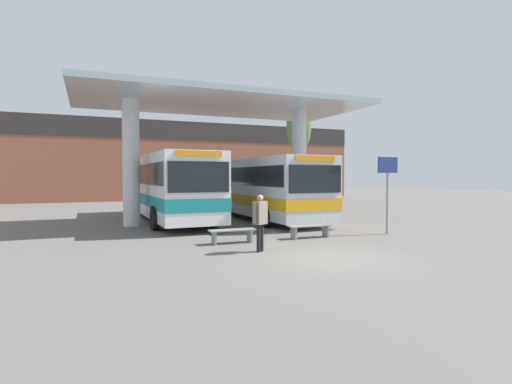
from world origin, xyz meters
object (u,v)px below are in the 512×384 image
at_px(transit_bus_left_bay, 169,185).
at_px(info_sign_platform, 388,179).
at_px(waiting_bench_mid_platform, 232,233).
at_px(transit_bus_center_bay, 262,186).
at_px(pedestrian_waiting, 260,217).
at_px(waiting_bench_near_pillar, 310,228).
at_px(poplar_tree_behind_left, 299,127).

xyz_separation_m(transit_bus_left_bay, info_sign_platform, (6.78, -8.01, 0.31)).
height_order(transit_bus_left_bay, waiting_bench_mid_platform, transit_bus_left_bay).
xyz_separation_m(transit_bus_center_bay, info_sign_platform, (2.22, -6.73, 0.39)).
bearing_deg(pedestrian_waiting, waiting_bench_mid_platform, 67.29).
bearing_deg(waiting_bench_mid_platform, waiting_bench_near_pillar, 0.00).
height_order(transit_bus_center_bay, pedestrian_waiting, transit_bus_center_bay).
bearing_deg(transit_bus_left_bay, waiting_bench_mid_platform, 94.04).
bearing_deg(waiting_bench_mid_platform, pedestrian_waiting, -81.26).
height_order(transit_bus_center_bay, waiting_bench_mid_platform, transit_bus_center_bay).
distance_m(waiting_bench_near_pillar, waiting_bench_mid_platform, 2.95).
bearing_deg(info_sign_platform, waiting_bench_mid_platform, 176.83).
height_order(waiting_bench_near_pillar, pedestrian_waiting, pedestrian_waiting).
xyz_separation_m(info_sign_platform, pedestrian_waiting, (-5.87, -1.36, -1.07)).
relative_size(transit_bus_center_bay, waiting_bench_near_pillar, 6.27).
xyz_separation_m(waiting_bench_mid_platform, info_sign_platform, (6.13, -0.34, 1.76)).
distance_m(pedestrian_waiting, poplar_tree_behind_left, 21.35).
height_order(waiting_bench_near_pillar, waiting_bench_mid_platform, same).
bearing_deg(transit_bus_left_bay, waiting_bench_near_pillar, 114.34).
relative_size(transit_bus_center_bay, info_sign_platform, 3.50).
xyz_separation_m(waiting_bench_mid_platform, poplar_tree_behind_left, (11.27, 15.87, 5.77)).
bearing_deg(waiting_bench_mid_platform, poplar_tree_behind_left, 54.62).
relative_size(transit_bus_left_bay, waiting_bench_near_pillar, 6.92).
relative_size(transit_bus_center_bay, pedestrian_waiting, 6.15).
bearing_deg(info_sign_platform, waiting_bench_near_pillar, 173.92).
distance_m(waiting_bench_near_pillar, info_sign_platform, 3.65).
xyz_separation_m(waiting_bench_near_pillar, info_sign_platform, (3.18, -0.34, 1.76)).
bearing_deg(waiting_bench_near_pillar, info_sign_platform, -6.08).
bearing_deg(transit_bus_center_bay, waiting_bench_near_pillar, 81.01).
distance_m(transit_bus_left_bay, pedestrian_waiting, 9.44).
bearing_deg(transit_bus_left_bay, pedestrian_waiting, 94.75).
bearing_deg(info_sign_platform, transit_bus_left_bay, 130.25).
bearing_deg(poplar_tree_behind_left, waiting_bench_near_pillar, -117.67).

